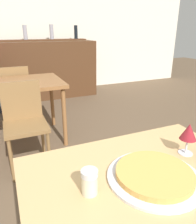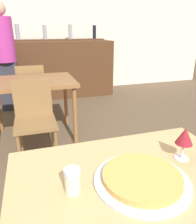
{
  "view_description": "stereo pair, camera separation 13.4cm",
  "coord_description": "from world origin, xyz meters",
  "px_view_note": "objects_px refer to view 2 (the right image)",
  "views": [
    {
      "loc": [
        -0.49,
        -0.6,
        1.33
      ],
      "look_at": [
        0.01,
        0.55,
        0.86
      ],
      "focal_mm": 35.0,
      "sensor_mm": 36.0,
      "label": 1
    },
    {
      "loc": [
        -0.36,
        -0.64,
        1.33
      ],
      "look_at": [
        0.01,
        0.55,
        0.86
      ],
      "focal_mm": 35.0,
      "sensor_mm": 36.0,
      "label": 2
    }
  ],
  "objects_px": {
    "cheese_shaker": "(73,181)",
    "pizza_tray": "(142,178)",
    "chair_far_side_back": "(32,89)",
    "chair_far_side_front": "(35,116)",
    "wine_glass": "(185,137)",
    "person_standing": "(5,55)"
  },
  "relations": [
    {
      "from": "cheese_shaker",
      "to": "person_standing",
      "type": "relative_size",
      "value": 0.06
    },
    {
      "from": "chair_far_side_back",
      "to": "wine_glass",
      "type": "height_order",
      "value": "wine_glass"
    },
    {
      "from": "chair_far_side_front",
      "to": "wine_glass",
      "type": "xyz_separation_m",
      "value": [
        0.65,
        -1.41,
        0.36
      ]
    },
    {
      "from": "chair_far_side_back",
      "to": "pizza_tray",
      "type": "bearing_deg",
      "value": 98.26
    },
    {
      "from": "cheese_shaker",
      "to": "person_standing",
      "type": "xyz_separation_m",
      "value": [
        -0.46,
        3.28,
        0.13
      ]
    },
    {
      "from": "cheese_shaker",
      "to": "pizza_tray",
      "type": "bearing_deg",
      "value": -5.38
    },
    {
      "from": "chair_far_side_back",
      "to": "person_standing",
      "type": "height_order",
      "value": "person_standing"
    },
    {
      "from": "chair_far_side_front",
      "to": "pizza_tray",
      "type": "height_order",
      "value": "chair_far_side_front"
    },
    {
      "from": "cheese_shaker",
      "to": "person_standing",
      "type": "distance_m",
      "value": 3.32
    },
    {
      "from": "chair_far_side_front",
      "to": "cheese_shaker",
      "type": "distance_m",
      "value": 1.51
    },
    {
      "from": "chair_far_side_front",
      "to": "cheese_shaker",
      "type": "height_order",
      "value": "chair_far_side_front"
    },
    {
      "from": "cheese_shaker",
      "to": "wine_glass",
      "type": "relative_size",
      "value": 0.63
    },
    {
      "from": "chair_far_side_back",
      "to": "cheese_shaker",
      "type": "xyz_separation_m",
      "value": [
        0.11,
        -2.62,
        0.29
      ]
    },
    {
      "from": "chair_far_side_front",
      "to": "cheese_shaker",
      "type": "xyz_separation_m",
      "value": [
        0.11,
        -1.48,
        0.29
      ]
    },
    {
      "from": "wine_glass",
      "to": "cheese_shaker",
      "type": "bearing_deg",
      "value": -172.44
    },
    {
      "from": "pizza_tray",
      "to": "cheese_shaker",
      "type": "xyz_separation_m",
      "value": [
        -0.27,
        0.03,
        0.03
      ]
    },
    {
      "from": "chair_far_side_back",
      "to": "cheese_shaker",
      "type": "bearing_deg",
      "value": 92.4
    },
    {
      "from": "chair_far_side_back",
      "to": "chair_far_side_front",
      "type": "bearing_deg",
      "value": 90.0
    },
    {
      "from": "pizza_tray",
      "to": "cheese_shaker",
      "type": "bearing_deg",
      "value": 174.62
    },
    {
      "from": "chair_far_side_front",
      "to": "pizza_tray",
      "type": "xyz_separation_m",
      "value": [
        0.38,
        -1.5,
        0.26
      ]
    },
    {
      "from": "cheese_shaker",
      "to": "person_standing",
      "type": "height_order",
      "value": "person_standing"
    },
    {
      "from": "cheese_shaker",
      "to": "wine_glass",
      "type": "xyz_separation_m",
      "value": [
        0.54,
        0.07,
        0.06
      ]
    }
  ]
}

